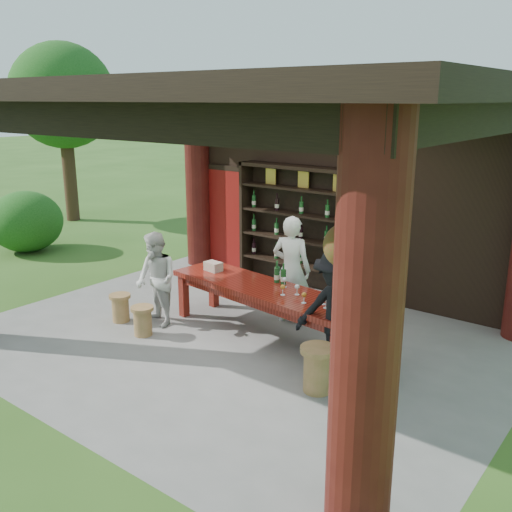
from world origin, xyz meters
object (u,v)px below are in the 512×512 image
Objects in this scene: guest_woman at (156,280)px; guest_man at (337,315)px; wine_shelf at (301,228)px; stool_near_left at (143,320)px; host at (291,270)px; stool_near_right at (318,368)px; stool_far_left at (120,307)px; napkin_basket at (213,266)px; tasting_table at (266,295)px.

guest_man reaches higher than guest_woman.
wine_shelf is 5.75× the size of stool_near_left.
host is 1.92m from guest_man.
stool_near_right is (2.26, -3.04, -0.81)m from wine_shelf.
guest_man is (0.00, 0.40, 0.54)m from stool_near_right.
stool_far_left is (-0.68, 0.15, -0.00)m from stool_near_left.
wine_shelf is 3.41m from stool_far_left.
guest_woman is (0.55, 0.27, 0.48)m from stool_far_left.
host is at bearing 51.82° from stool_near_left.
host reaches higher than stool_near_right.
napkin_basket is (0.32, 1.19, 0.59)m from stool_near_left.
tasting_table is 0.75m from host.
stool_near_right reaches higher than stool_near_left.
guest_man is at bearing 127.05° from host.
stool_far_left is 0.78m from guest_woman.
tasting_table is 1.15m from napkin_basket.
host is at bearing 28.04° from napkin_basket.
stool_far_left is at bearing -139.71° from guest_woman.
napkin_basket is at bearing -98.66° from wine_shelf.
stool_near_right is (2.88, 0.15, 0.06)m from stool_near_left.
host is (2.07, 1.61, 0.60)m from stool_far_left.
napkin_basket is at bearing 163.18° from guest_man.
wine_shelf reaches higher than guest_woman.
napkin_basket is (0.99, 1.04, 0.59)m from stool_far_left.
guest_woman is 0.90m from napkin_basket.
host is (1.39, 1.76, 0.60)m from stool_near_left.
stool_near_left is at bearing -101.01° from wine_shelf.
stool_near_left is at bearing -171.88° from guest_man.
guest_woman is at bearing 179.85° from guest_man.
stool_near_left is at bearing -58.01° from guest_woman.
stool_near_left is at bearing -104.83° from napkin_basket.
guest_man is (1.43, -0.50, 0.20)m from tasting_table.
wine_shelf is 3.48m from guest_man.
napkin_basket is (-0.30, -1.99, -0.29)m from wine_shelf.
tasting_table is 7.55× the size of stool_far_left.
guest_man is 6.39× the size of napkin_basket.
stool_near_left is 2.32m from host.
guest_woman reaches higher than napkin_basket.
stool_near_right is 2.26m from host.
stool_near_right is 0.39× the size of guest_woman.
guest_woman reaches higher than stool_far_left.
guest_man reaches higher than stool_far_left.
stool_far_left is (-1.30, -3.03, -0.88)m from wine_shelf.
wine_shelf is 2.89m from guest_woman.
stool_far_left is 0.26× the size of guest_man.
stool_near_left is 1.37m from napkin_basket.
napkin_basket is (-2.56, 0.65, -0.01)m from guest_man.
guest_man is at bearing -19.31° from tasting_table.
stool_far_left is at bearing 167.46° from stool_near_left.
wine_shelf reaches higher than stool_near_left.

